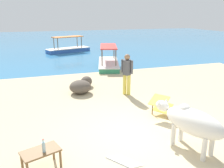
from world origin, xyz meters
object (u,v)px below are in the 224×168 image
Objects in this scene: boat_blue at (68,49)px; bottle at (44,147)px; deck_chair_near at (161,105)px; boat_green at (108,63)px; cow at (192,122)px; low_bench_table at (41,154)px; person_standing at (127,71)px.

bottle is at bearing -117.77° from boat_blue.
boat_green is (0.52, 7.30, -0.13)m from deck_chair_near.
boat_blue is (-0.74, 15.80, -0.46)m from cow.
low_bench_table is at bearing 65.38° from cow.
cow reaches higher than deck_chair_near.
cow is at bearing -3.86° from bottle.
person_standing is at bearing -19.60° from cow.
cow is 1.91m from deck_chair_near.
boat_blue is 1.00× the size of boat_green.
low_bench_table is at bearing -9.53° from boat_green.
bottle is at bearing -64.51° from low_bench_table.
deck_chair_near is (3.64, 1.57, 0.02)m from low_bench_table.
deck_chair_near is at bearing -28.01° from cow.
cow is at bearing -129.65° from person_standing.
boat_blue is at bearing 59.54° from deck_chair_near.
boat_blue is 6.82m from boat_green.
deck_chair_near is (3.57, 1.64, -0.17)m from bottle.
person_standing is at bearing 49.60° from bottle.
boat_blue is (-1.02, 13.94, -0.13)m from deck_chair_near.
cow is at bearing -105.77° from boat_blue.
person_standing reaches higher than boat_green.
bottle is (-3.30, 0.22, -0.16)m from cow.
boat_green reaches higher than deck_chair_near.
person_standing reaches higher than boat_blue.
low_bench_table is at bearing -118.06° from boat_blue.
boat_blue is at bearing 61.27° from low_bench_table.
boat_green is (0.80, 9.16, -0.46)m from cow.
cow is 0.50× the size of boat_blue.
cow is 15.83m from boat_blue.
deck_chair_near is at bearing -104.29° from boat_blue.
deck_chair_near is at bearing 11.51° from boat_green.
deck_chair_near is 7.32m from boat_green.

